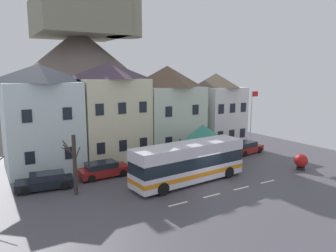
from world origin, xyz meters
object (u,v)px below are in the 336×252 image
object	(u,v)px
flagpole	(251,118)
harbour_buoy	(301,161)
townhouse_00	(42,117)
public_bench	(185,156)
parked_car_00	(45,181)
townhouse_03	(215,109)
hilltop_castle	(81,76)
bus_shelter	(203,132)
parked_car_02	(201,152)
parked_car_03	(103,169)
townhouse_02	(167,109)
pedestrian_00	(222,157)
parked_car_01	(246,147)
townhouse_01	(111,111)
transit_bus	(189,163)
pedestrian_01	(239,155)
bare_tree_01	(74,164)

from	to	relation	value
flagpole	harbour_buoy	xyz separation A→B (m)	(-0.05, -6.61, -3.31)
townhouse_00	public_bench	world-z (taller)	townhouse_00
parked_car_00	harbour_buoy	xyz separation A→B (m)	(21.75, -7.15, 0.19)
townhouse_03	harbour_buoy	xyz separation A→B (m)	(-0.27, -13.14, -3.69)
harbour_buoy	public_bench	bearing A→B (deg)	132.79
hilltop_castle	bus_shelter	world-z (taller)	hilltop_castle
parked_car_02	parked_car_03	world-z (taller)	parked_car_03
townhouse_02	flagpole	world-z (taller)	townhouse_02
hilltop_castle	pedestrian_00	size ratio (longest dim) A/B	25.41
harbour_buoy	townhouse_03	bearing A→B (deg)	88.84
parked_car_01	flagpole	xyz separation A→B (m)	(-0.03, -0.71, 3.48)
townhouse_01	townhouse_03	world-z (taller)	townhouse_01
parked_car_02	harbour_buoy	world-z (taller)	harbour_buoy
townhouse_02	public_bench	world-z (taller)	townhouse_02
parked_car_00	bus_shelter	bearing A→B (deg)	-174.21
parked_car_01	parked_car_02	xyz separation A→B (m)	(-5.65, 1.03, -0.00)
townhouse_02	parked_car_03	world-z (taller)	townhouse_02
parked_car_00	flagpole	bearing A→B (deg)	-173.72
townhouse_00	parked_car_01	bearing A→B (deg)	-15.08
townhouse_01	transit_bus	distance (m)	11.25
harbour_buoy	pedestrian_01	bearing A→B (deg)	130.20
hilltop_castle	transit_bus	world-z (taller)	hilltop_castle
townhouse_00	transit_bus	bearing A→B (deg)	-46.88
transit_bus	bare_tree_01	xyz separation A→B (m)	(-8.92, 2.17, 0.71)
transit_bus	bus_shelter	size ratio (longest dim) A/B	2.64
townhouse_01	pedestrian_01	xyz separation A→B (m)	(10.18, -8.54, -4.16)
hilltop_castle	bus_shelter	size ratio (longest dim) A/B	9.86
parked_car_01	pedestrian_00	world-z (taller)	pedestrian_00
pedestrian_00	parked_car_00	bearing A→B (deg)	171.94
pedestrian_01	pedestrian_00	bearing A→B (deg)	166.51
bus_shelter	townhouse_00	bearing A→B (deg)	155.97
parked_car_02	harbour_buoy	bearing A→B (deg)	-50.27
transit_bus	public_bench	distance (m)	6.72
hilltop_castle	flagpole	bearing A→B (deg)	-68.63
townhouse_01	transit_bus	size ratio (longest dim) A/B	0.97
parked_car_02	public_bench	world-z (taller)	parked_car_02
pedestrian_00	parked_car_01	bearing A→B (deg)	23.70
flagpole	townhouse_01	bearing A→B (deg)	155.53
townhouse_03	public_bench	distance (m)	10.14
townhouse_00	bus_shelter	size ratio (longest dim) A/B	2.49
townhouse_00	parked_car_02	world-z (taller)	townhouse_00
parked_car_01	public_bench	world-z (taller)	parked_car_01
townhouse_02	townhouse_03	size ratio (longest dim) A/B	1.09
hilltop_castle	townhouse_01	bearing A→B (deg)	-98.37
townhouse_01	townhouse_02	bearing A→B (deg)	1.28
townhouse_02	parked_car_01	size ratio (longest dim) A/B	2.31
hilltop_castle	townhouse_02	bearing A→B (deg)	-79.67
hilltop_castle	transit_bus	distance (m)	32.41
transit_bus	pedestrian_00	world-z (taller)	transit_bus
parked_car_02	pedestrian_00	distance (m)	3.51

